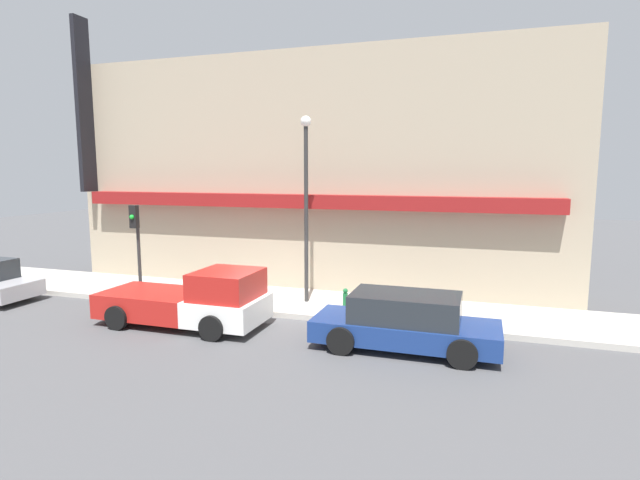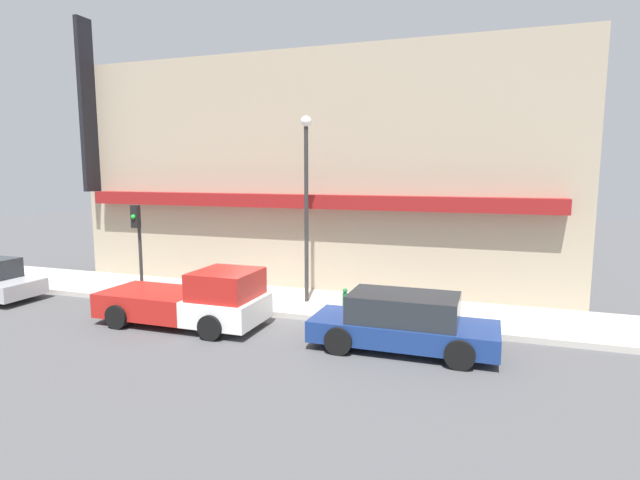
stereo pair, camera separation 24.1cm
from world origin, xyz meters
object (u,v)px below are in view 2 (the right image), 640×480
at_px(pickup_truck, 193,300).
at_px(fire_hydrant, 345,300).
at_px(traffic_light, 138,233).
at_px(parked_car, 403,322).
at_px(street_lamp, 306,189).

xyz_separation_m(pickup_truck, fire_hydrant, (4.07, 2.47, -0.24)).
height_order(fire_hydrant, traffic_light, traffic_light).
distance_m(parked_car, street_lamp, 5.98).
bearing_deg(street_lamp, fire_hydrant, -23.15).
distance_m(pickup_truck, fire_hydrant, 4.77).
xyz_separation_m(pickup_truck, parked_car, (6.37, 0.00, -0.05)).
xyz_separation_m(parked_car, traffic_light, (-9.80, 1.90, 1.72)).
bearing_deg(traffic_light, pickup_truck, -28.97).
relative_size(pickup_truck, street_lamp, 0.81).
xyz_separation_m(pickup_truck, traffic_light, (-3.44, 1.90, 1.67)).
distance_m(pickup_truck, traffic_light, 4.27).
distance_m(parked_car, fire_hydrant, 3.37).
height_order(pickup_truck, fire_hydrant, pickup_truck).
relative_size(pickup_truck, parked_car, 1.06).
xyz_separation_m(fire_hydrant, street_lamp, (-1.57, 0.67, 3.50)).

